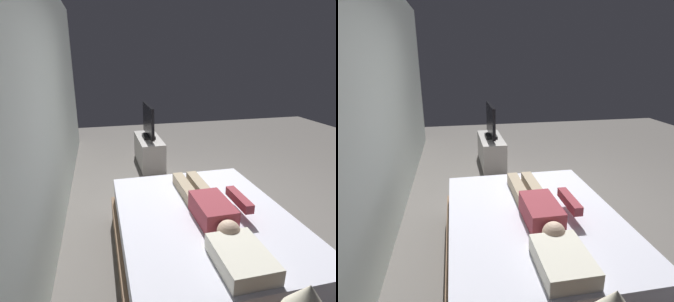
% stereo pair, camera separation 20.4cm
% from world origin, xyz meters
% --- Properties ---
extents(ground_plane, '(10.00, 10.00, 0.00)m').
position_xyz_m(ground_plane, '(0.00, 0.00, 0.00)').
color(ground_plane, slate).
extents(back_wall, '(6.40, 0.10, 2.80)m').
position_xyz_m(back_wall, '(0.40, 1.97, 1.40)').
color(back_wall, silver).
rests_on(back_wall, ground).
extents(bed, '(2.01, 1.58, 0.54)m').
position_xyz_m(bed, '(-1.03, 0.57, 0.26)').
color(bed, brown).
rests_on(bed, ground).
extents(pillow, '(0.48, 0.34, 0.12)m').
position_xyz_m(pillow, '(-1.71, 0.57, 0.60)').
color(pillow, silver).
rests_on(pillow, bed).
extents(person, '(1.26, 0.46, 0.18)m').
position_xyz_m(person, '(-1.00, 0.53, 0.62)').
color(person, '#993842').
rests_on(person, bed).
extents(remote, '(0.15, 0.04, 0.02)m').
position_xyz_m(remote, '(-0.85, 0.12, 0.55)').
color(remote, black).
rests_on(remote, bed).
extents(tv_stand, '(1.10, 0.40, 0.50)m').
position_xyz_m(tv_stand, '(1.77, 0.59, 0.25)').
color(tv_stand, '#B7B2AD').
rests_on(tv_stand, ground).
extents(tv, '(0.88, 0.20, 0.59)m').
position_xyz_m(tv, '(1.77, 0.59, 0.78)').
color(tv, black).
rests_on(tv, tv_stand).
extents(lamp, '(0.22, 0.22, 0.42)m').
position_xyz_m(lamp, '(-2.33, 0.59, 0.85)').
color(lamp, '#59595B').
rests_on(lamp, nightstand).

